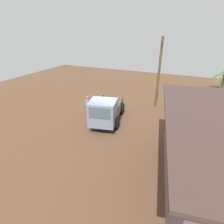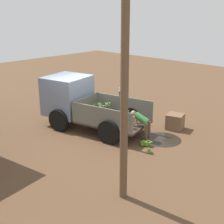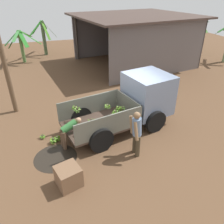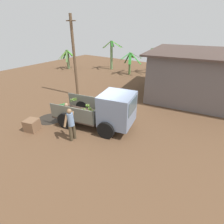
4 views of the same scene
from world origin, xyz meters
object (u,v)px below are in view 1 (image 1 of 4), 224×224
Objects in this scene: cargo_truck at (104,112)px; banana_bunch_on_ground_2 at (118,106)px; person_foreground_visitor at (88,105)px; banana_bunch_on_ground_0 at (118,105)px; banana_bunch_on_ground_1 at (124,105)px; utility_pole at (159,74)px; wooden_crate_0 at (95,101)px; person_worker_loading at (112,101)px.

cargo_truck reaches higher than banana_bunch_on_ground_2.
cargo_truck is 2.14m from person_foreground_visitor.
banana_bunch_on_ground_0 is 0.56m from banana_bunch_on_ground_1.
wooden_crate_0 is (1.76, -5.20, -2.64)m from utility_pole.
banana_bunch_on_ground_1 is at bearing 167.48° from cargo_truck.
utility_pole is 4.57m from person_worker_loading.
banana_bunch_on_ground_0 is (-0.60, 0.34, -0.55)m from person_worker_loading.
utility_pole is 6.09m from wooden_crate_0.
person_foreground_visitor is 3.71m from banana_bunch_on_ground_1.
utility_pole reaches higher than banana_bunch_on_ground_1.
wooden_crate_0 is (-2.40, -0.67, -0.62)m from person_foreground_visitor.
person_foreground_visitor is 2.40m from person_worker_loading.
banana_bunch_on_ground_0 is (1.47, -3.03, -2.84)m from utility_pole.
cargo_truck is 3.15m from person_worker_loading.
banana_bunch_on_ground_1 is at bearing 130.72° from banana_bunch_on_ground_0.
banana_bunch_on_ground_0 is at bearing -64.10° from utility_pole.
person_worker_loading is 4.88× the size of banana_bunch_on_ground_1.
banana_bunch_on_ground_1 is (-0.37, 0.43, -0.03)m from banana_bunch_on_ground_0.
wooden_crate_0 is at bearing -71.32° from utility_pole.
banana_bunch_on_ground_1 is at bearing 131.29° from person_worker_loading.
person_worker_loading is at bearing -31.17° from person_foreground_visitor.
person_worker_loading is 4.31× the size of banana_bunch_on_ground_2.
banana_bunch_on_ground_2 is at bearing -60.96° from utility_pole.
banana_bunch_on_ground_0 is at bearing -149.01° from banana_bunch_on_ground_2.
banana_bunch_on_ground_0 is 1.12× the size of banana_bunch_on_ground_2.
person_worker_loading is (2.07, -3.37, -2.29)m from utility_pole.
utility_pole is at bearing 112.98° from banana_bunch_on_ground_1.
person_worker_loading reaches higher than banana_bunch_on_ground_2.
person_foreground_visitor is 6.72× the size of banana_bunch_on_ground_2.
utility_pole is (-5.11, 2.63, 1.85)m from cargo_truck.
banana_bunch_on_ground_2 is (-0.45, 0.43, -0.56)m from person_worker_loading.
banana_bunch_on_ground_0 reaches higher than banana_bunch_on_ground_1.
banana_bunch_on_ground_1 is at bearing -67.02° from utility_pole.
banana_bunch_on_ground_2 is 2.28m from wooden_crate_0.
banana_bunch_on_ground_0 is at bearing -49.28° from banana_bunch_on_ground_1.
cargo_truck is at bearing -0.32° from banana_bunch_on_ground_1.
wooden_crate_0 is (0.29, -2.17, 0.19)m from banana_bunch_on_ground_0.
cargo_truck is 3.79m from banana_bunch_on_ground_0.
utility_pole is 4.03m from banana_bunch_on_ground_1.
utility_pole is 20.71× the size of banana_bunch_on_ground_0.
wooden_crate_0 reaches higher than banana_bunch_on_ground_1.
banana_bunch_on_ground_1 is 0.34× the size of wooden_crate_0.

